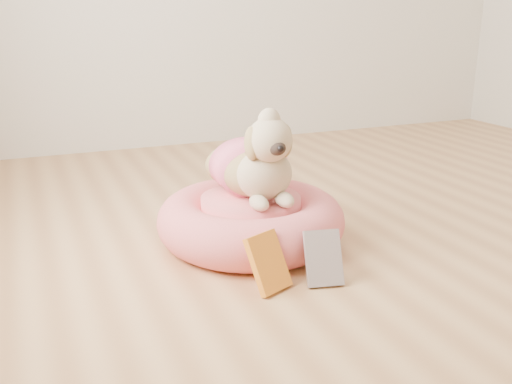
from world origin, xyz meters
name	(u,v)px	position (x,y,z in m)	size (l,w,h in m)	color
floor	(483,265)	(0.00, 0.00, 0.00)	(4.50, 4.50, 0.00)	#B47C4B
pet_bed	(251,220)	(-0.67, 0.50, 0.09)	(0.71, 0.71, 0.18)	#D95560
dog	(254,149)	(-0.65, 0.51, 0.36)	(0.33, 0.48, 0.35)	brown
book_yellow	(268,262)	(-0.77, 0.13, 0.09)	(0.12, 0.02, 0.19)	#F2AB19
book_white	(323,258)	(-0.58, 0.10, 0.08)	(0.12, 0.02, 0.18)	white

